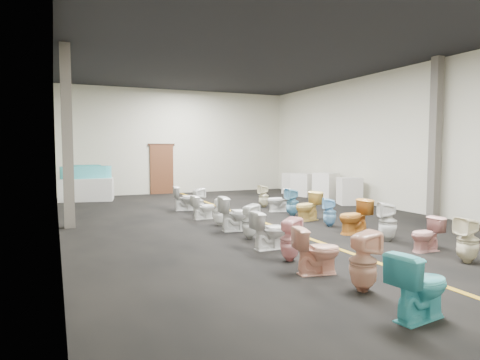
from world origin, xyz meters
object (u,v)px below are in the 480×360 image
Objects in this scene: toilet_left_2 at (317,250)px; toilet_right_6 at (330,212)px; appliance_crate_d at (292,183)px; toilet_left_5 at (250,221)px; toilet_right_2 at (468,240)px; toilet_left_0 at (420,285)px; display_table at (87,189)px; appliance_crate_a at (349,191)px; toilet_left_6 at (236,214)px; toilet_left_9 at (198,201)px; appliance_crate_b at (326,186)px; toilet_right_5 at (354,217)px; toilet_left_1 at (363,261)px; toilet_left_10 at (185,198)px; toilet_left_8 at (203,207)px; toilet_right_3 at (426,234)px; appliance_crate_c at (304,185)px; toilet_left_4 at (270,230)px; toilet_left_7 at (220,211)px; bathtub at (86,172)px; toilet_right_4 at (388,222)px; toilet_left_3 at (290,239)px; toilet_right_9 at (279,200)px; toilet_right_8 at (292,202)px; toilet_right_10 at (264,196)px.

toilet_right_6 is at bearing -28.25° from toilet_left_2.
toilet_left_2 is (-5.73, -10.52, -0.07)m from appliance_crate_d.
toilet_left_5 is 4.19m from toilet_right_2.
toilet_left_0 is 3.05m from toilet_right_2.
appliance_crate_a reaches higher than display_table.
toilet_left_6 reaches higher than toilet_left_9.
toilet_right_5 is at bearing -119.22° from appliance_crate_b.
toilet_left_1 is at bearing -122.18° from appliance_crate_b.
appliance_crate_b reaches higher than toilet_left_5.
appliance_crate_a is at bearing -90.44° from toilet_left_10.
appliance_crate_d reaches higher than toilet_left_9.
toilet_left_8 is 5.94m from toilet_right_3.
toilet_left_8 is (-5.68, -3.82, -0.14)m from appliance_crate_c.
toilet_left_7 is (0.03, 2.84, -0.01)m from toilet_left_4.
bathtub is at bearing 24.49° from toilet_left_6.
toilet_right_4 reaches higher than toilet_right_6.
toilet_right_6 is at bearing -111.15° from toilet_left_7.
toilet_left_3 is 1.16× the size of toilet_left_8.
toilet_left_5 is at bearing -27.06° from toilet_left_3.
toilet_right_4 is (-0.01, 1.91, 0.02)m from toilet_right_2.
appliance_crate_c is at bearing -69.90° from toilet_left_9.
appliance_crate_a is 1.43× the size of toilet_left_8.
toilet_left_9 reaches higher than toilet_left_2.
toilet_left_10 is 1.07× the size of toilet_right_9.
toilet_left_9 is at bearing -152.89° from toilet_right_5.
toilet_left_10 is 3.47m from toilet_right_8.
display_table is 2.48× the size of toilet_left_3.
display_table is 2.35× the size of toilet_right_8.
toilet_left_10 is (2.70, -3.89, -0.04)m from display_table.
toilet_left_6 is at bearing -168.70° from toilet_left_10.
toilet_left_3 is (-0.01, 0.83, 0.01)m from toilet_left_2.
toilet_left_3 is 0.99× the size of toilet_left_10.
toilet_left_8 is 0.85m from toilet_left_9.
toilet_left_3 is at bearing -7.14° from toilet_left_0.
toilet_right_10 is (2.64, 7.09, 0.00)m from toilet_left_2.
toilet_left_5 is 4.71m from toilet_left_10.
toilet_left_10 reaches higher than toilet_left_7.
appliance_crate_c is 7.44m from toilet_left_7.
toilet_left_7 is at bearing -149.09° from appliance_crate_b.
display_table is at bearing -140.46° from toilet_right_8.
toilet_right_9 is (-3.09, -0.50, -0.11)m from appliance_crate_a.
appliance_crate_b is 7.63m from toilet_left_5.
toilet_left_6 is 1.26× the size of toilet_right_3.
toilet_right_8 is (5.21, -6.28, -0.67)m from bathtub.
appliance_crate_d is 9.55m from toilet_left_5.
toilet_right_9 is (2.51, 3.27, -0.02)m from toilet_left_5.
toilet_left_7 is 0.90× the size of toilet_right_8.
appliance_crate_a reaches higher than toilet_left_10.
appliance_crate_b is 1.57× the size of toilet_right_3.
appliance_crate_b is 1.57× the size of toilet_left_8.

